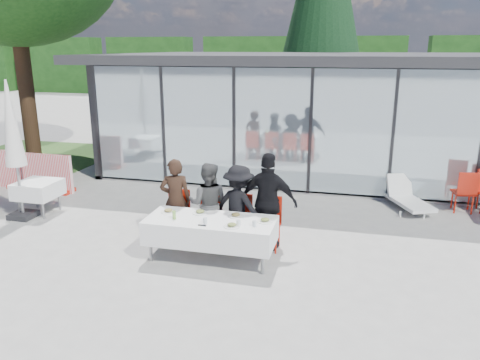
# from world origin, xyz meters

# --- Properties ---
(ground) EXTENTS (90.00, 90.00, 0.00)m
(ground) POSITION_xyz_m (0.00, 0.00, 0.00)
(ground) COLOR #A09D97
(ground) RESTS_ON ground
(pavilion) EXTENTS (14.80, 8.80, 3.44)m
(pavilion) POSITION_xyz_m (2.00, 8.16, 2.15)
(pavilion) COLOR gray
(pavilion) RESTS_ON ground
(treeline) EXTENTS (62.50, 2.00, 4.40)m
(treeline) POSITION_xyz_m (-2.00, 28.00, 2.20)
(treeline) COLOR #143912
(treeline) RESTS_ON ground
(dining_table) EXTENTS (2.26, 0.96, 0.75)m
(dining_table) POSITION_xyz_m (-0.26, -0.18, 0.54)
(dining_table) COLOR white
(dining_table) RESTS_ON ground
(diner_a) EXTENTS (0.74, 0.74, 1.62)m
(diner_a) POSITION_xyz_m (-1.16, 0.50, 0.81)
(diner_a) COLOR #311F16
(diner_a) RESTS_ON ground
(diner_chair_a) EXTENTS (0.44, 0.44, 0.97)m
(diner_chair_a) POSITION_xyz_m (-1.16, 0.57, 0.54)
(diner_chair_a) COLOR red
(diner_chair_a) RESTS_ON ground
(diner_b) EXTENTS (0.83, 0.83, 1.58)m
(diner_b) POSITION_xyz_m (-0.51, 0.50, 0.79)
(diner_b) COLOR #4D4D4D
(diner_b) RESTS_ON ground
(diner_chair_b) EXTENTS (0.44, 0.44, 0.97)m
(diner_chair_b) POSITION_xyz_m (-0.51, 0.57, 0.54)
(diner_chair_b) COLOR red
(diner_chair_b) RESTS_ON ground
(diner_c) EXTENTS (1.28, 1.28, 1.57)m
(diner_c) POSITION_xyz_m (0.08, 0.50, 0.78)
(diner_c) COLOR black
(diner_c) RESTS_ON ground
(diner_chair_c) EXTENTS (0.44, 0.44, 0.97)m
(diner_chair_c) POSITION_xyz_m (0.08, 0.57, 0.54)
(diner_chair_c) COLOR red
(diner_chair_c) RESTS_ON ground
(diner_d) EXTENTS (1.16, 1.16, 1.82)m
(diner_d) POSITION_xyz_m (0.64, 0.50, 0.91)
(diner_d) COLOR black
(diner_d) RESTS_ON ground
(diner_chair_d) EXTENTS (0.44, 0.44, 0.97)m
(diner_chair_d) POSITION_xyz_m (0.64, 0.57, 0.54)
(diner_chair_d) COLOR red
(diner_chair_d) RESTS_ON ground
(plate_a) EXTENTS (0.28, 0.28, 0.07)m
(plate_a) POSITION_xyz_m (-1.10, -0.03, 0.77)
(plate_a) COLOR white
(plate_a) RESTS_ON dining_table
(plate_b) EXTENTS (0.28, 0.28, 0.07)m
(plate_b) POSITION_xyz_m (-0.52, 0.05, 0.77)
(plate_b) COLOR white
(plate_b) RESTS_ON dining_table
(plate_c) EXTENTS (0.28, 0.28, 0.07)m
(plate_c) POSITION_xyz_m (0.14, 0.05, 0.77)
(plate_c) COLOR white
(plate_c) RESTS_ON dining_table
(plate_d) EXTENTS (0.28, 0.28, 0.07)m
(plate_d) POSITION_xyz_m (0.69, -0.08, 0.77)
(plate_d) COLOR white
(plate_d) RESTS_ON dining_table
(plate_extra) EXTENTS (0.28, 0.28, 0.07)m
(plate_extra) POSITION_xyz_m (0.20, -0.45, 0.77)
(plate_extra) COLOR white
(plate_extra) RESTS_ON dining_table
(juice_bottle) EXTENTS (0.06, 0.06, 0.14)m
(juice_bottle) POSITION_xyz_m (-0.87, -0.32, 0.82)
(juice_bottle) COLOR #81B94D
(juice_bottle) RESTS_ON dining_table
(drinking_glasses) EXTENTS (0.91, 0.14, 0.10)m
(drinking_glasses) POSITION_xyz_m (0.19, -0.37, 0.80)
(drinking_glasses) COLOR silver
(drinking_glasses) RESTS_ON dining_table
(folded_eyeglasses) EXTENTS (0.14, 0.03, 0.01)m
(folded_eyeglasses) POSITION_xyz_m (-0.30, -0.52, 0.76)
(folded_eyeglasses) COLOR black
(folded_eyeglasses) RESTS_ON dining_table
(spare_table_left) EXTENTS (0.86, 0.86, 0.74)m
(spare_table_left) POSITION_xyz_m (-4.74, 1.19, 0.55)
(spare_table_left) COLOR white
(spare_table_left) RESTS_ON ground
(spare_chair_b) EXTENTS (0.51, 0.51, 0.97)m
(spare_chair_b) POSITION_xyz_m (4.59, 3.49, 0.54)
(spare_chair_b) COLOR red
(spare_chair_b) RESTS_ON ground
(market_umbrella) EXTENTS (0.50, 0.50, 3.00)m
(market_umbrella) POSITION_xyz_m (-4.90, 0.82, 1.92)
(market_umbrella) COLOR black
(market_umbrella) RESTS_ON ground
(lounger) EXTENTS (1.09, 1.46, 0.72)m
(lounger) POSITION_xyz_m (3.37, 3.55, 0.26)
(lounger) COLOR white
(lounger) RESTS_ON ground
(grass_patch) EXTENTS (5.00, 5.00, 0.02)m
(grass_patch) POSITION_xyz_m (-8.50, 6.00, 0.01)
(grass_patch) COLOR #385926
(grass_patch) RESTS_ON ground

